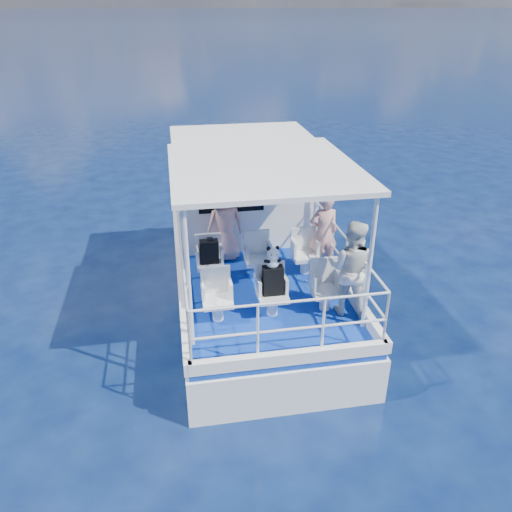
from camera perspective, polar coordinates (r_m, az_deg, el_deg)
The scene contains 20 objects.
ground at distance 9.73m, azimuth 0.47°, elevation -7.50°, with size 2000.00×2000.00×0.00m, color #08153C.
hull at distance 10.56m, azimuth -0.51°, elevation -4.49°, with size 3.00×7.00×1.60m, color white.
deck at distance 10.14m, azimuth -0.53°, elevation -0.38°, with size 2.90×6.90×0.10m, color navy.
cabin at distance 10.88m, azimuth -1.69°, elevation 8.11°, with size 2.85×2.00×2.20m, color white.
canopy at distance 8.18m, azimuth 0.81°, elevation 10.16°, with size 3.00×3.20×0.08m, color white.
canopy_posts at distance 8.54m, azimuth 0.82°, elevation 2.71°, with size 2.77×2.97×2.20m.
railings at distance 8.52m, azimuth 1.20°, elevation -1.86°, with size 2.84×3.59×1.00m, color white, non-canonical shape.
seat_port_fwd at distance 9.24m, azimuth -5.23°, elevation -1.73°, with size 0.48×0.46×0.38m, color white.
seat_center_fwd at distance 9.33m, azimuth 0.27°, elevation -1.28°, with size 0.48×0.46×0.38m, color white.
seat_stbd_fwd at distance 9.52m, azimuth 5.62°, elevation -0.84°, with size 0.48×0.46×0.38m, color white.
seat_port_aft at distance 8.12m, azimuth -4.39°, elevation -6.05°, with size 0.48×0.46×0.38m, color white.
seat_center_aft at distance 8.23m, azimuth 1.88°, elevation -5.48°, with size 0.48×0.46×0.38m, color white.
seat_stbd_aft at distance 8.44m, azimuth 7.90°, elevation -4.87°, with size 0.48×0.46×0.38m, color white.
passenger_port_fwd at distance 9.77m, azimuth -3.57°, elevation 3.62°, with size 0.56×0.40×1.49m, color #DE9E90.
passenger_stbd_fwd at distance 9.42m, azimuth 7.71°, elevation 2.67°, with size 0.56×0.37×1.54m, color #DA998D.
passenger_stbd_aft at distance 8.12m, azimuth 10.83°, elevation -1.39°, with size 0.79×0.62×1.63m, color white.
backpack_port at distance 9.04m, azimuth -5.36°, elevation 0.50°, with size 0.33×0.19×0.43m, color black.
backpack_center at distance 8.02m, azimuth 1.93°, elevation -2.80°, with size 0.33×0.18×0.49m, color black.
compact_camera at distance 8.92m, azimuth -5.32°, elevation 1.91°, with size 0.10×0.06×0.06m, color black.
panda at distance 7.81m, azimuth 1.93°, elevation -0.11°, with size 0.24×0.20×0.36m, color white, non-canonical shape.
Camera 1 is at (-1.46, -7.90, 5.48)m, focal length 35.00 mm.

